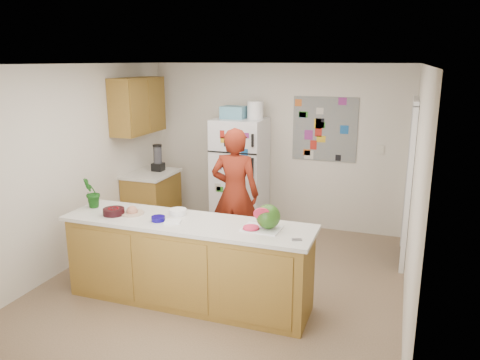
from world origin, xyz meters
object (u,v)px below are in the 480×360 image
(watermelon, at_px, (268,217))
(cherry_bowl, at_px, (114,212))
(refrigerator, at_px, (240,174))
(person, at_px, (235,194))

(watermelon, height_order, cherry_bowl, watermelon)
(refrigerator, distance_m, person, 1.12)
(refrigerator, height_order, cherry_bowl, refrigerator)
(refrigerator, xyz_separation_m, watermelon, (1.12, -2.34, 0.20))
(watermelon, distance_m, cherry_bowl, 1.71)
(refrigerator, relative_size, cherry_bowl, 7.43)
(refrigerator, relative_size, person, 0.99)
(person, bearing_deg, cherry_bowl, 52.49)
(refrigerator, xyz_separation_m, person, (0.31, -1.08, 0.01))
(refrigerator, bearing_deg, person, -73.96)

